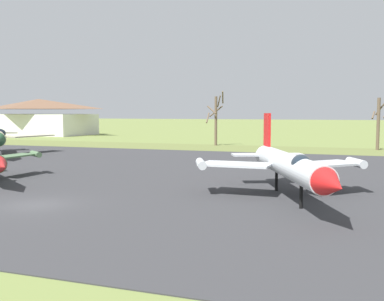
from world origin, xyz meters
name	(u,v)px	position (x,y,z in m)	size (l,w,h in m)	color
ground_plane	(35,206)	(0.00, 0.00, 0.00)	(600.00, 600.00, 0.00)	olive
asphalt_apron	(142,174)	(0.00, 14.46, 0.03)	(102.59, 48.19, 0.05)	#333335
grass_verge_strip	(228,148)	(0.00, 44.55, 0.03)	(162.59, 12.00, 0.06)	olive
jet_fighter_rear_left	(289,165)	(13.91, 6.52, 2.21)	(11.24, 15.49, 5.41)	silver
bare_tree_far_left	(216,118)	(-3.35, 49.03, 4.57)	(3.09, 3.01, 8.80)	brown
bare_tree_left_of_center	(379,122)	(21.09, 48.11, 4.03)	(2.59, 2.93, 7.50)	brown
visitor_building	(39,117)	(-53.86, 69.88, 4.18)	(27.59, 15.96, 8.57)	silver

